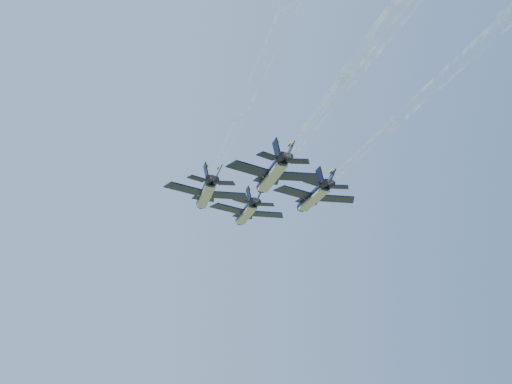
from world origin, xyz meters
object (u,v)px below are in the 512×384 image
object	(u,v)px
jet_slot	(271,175)
jet_right	(313,197)
jet_left	(206,194)
jet_lead	(246,213)

from	to	relation	value
jet_slot	jet_right	bearing A→B (deg)	47.27
jet_left	jet_slot	size ratio (longest dim) A/B	1.00
jet_left	jet_right	bearing A→B (deg)	-5.33
jet_right	jet_left	bearing A→B (deg)	174.67
jet_lead	jet_right	distance (m)	14.77
jet_left	jet_right	size ratio (longest dim) A/B	1.00
jet_slot	jet_lead	bearing A→B (deg)	88.35
jet_right	jet_slot	bearing A→B (deg)	-132.73
jet_left	jet_slot	distance (m)	13.80
jet_left	jet_right	world-z (taller)	same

